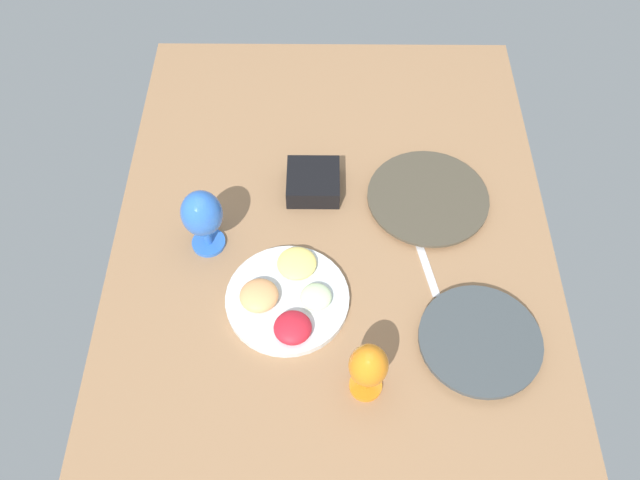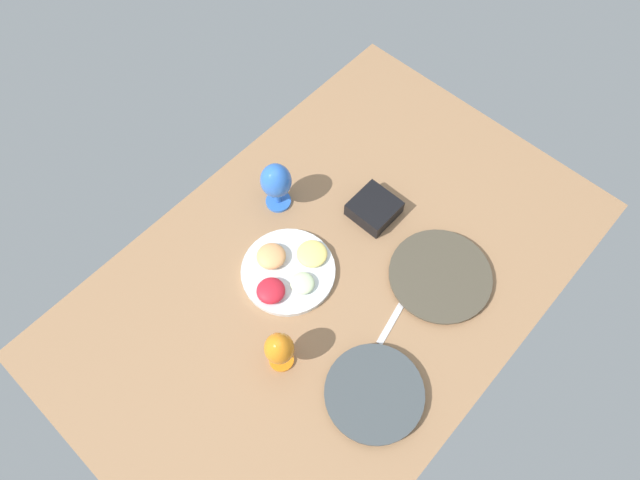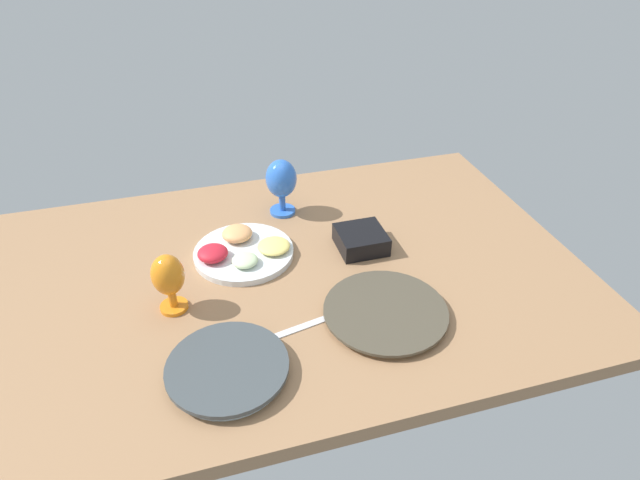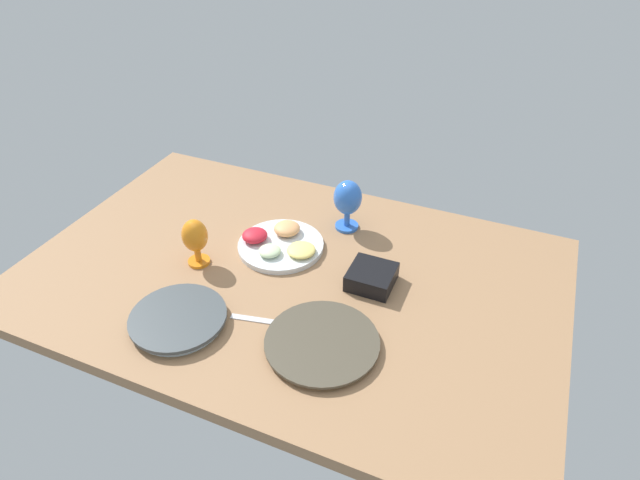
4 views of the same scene
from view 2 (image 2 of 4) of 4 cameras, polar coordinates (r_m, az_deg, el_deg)
The scene contains 8 objects.
ground_plane at distance 166.64cm, azimuth 1.27°, elevation -3.85°, with size 160.00×104.00×4.00cm, color #99704C.
dinner_plate_left at distance 167.14cm, azimuth 12.03°, elevation -3.58°, with size 29.86×29.86×2.05cm.
dinner_plate_right at distance 152.91cm, azimuth 5.49°, elevation -15.19°, with size 26.19×26.19×2.81cm.
fruit_platter at distance 163.68cm, azimuth -3.32°, elevation -3.10°, with size 27.47×27.47×5.32cm.
hurricane_glass_orange at distance 147.22cm, azimuth -4.12°, elevation -10.95°, with size 7.81×7.81×15.66cm.
hurricane_glass_blue at distance 167.87cm, azimuth -4.46°, elevation 5.84°, with size 9.36×9.36×17.76cm.
square_bowl_black at distance 172.87cm, azimuth 5.49°, elevation 3.23°, with size 13.00×13.00×5.26cm.
fork_by_left_plate at distance 160.89cm, azimuth 7.51°, elevation -7.71°, with size 18.00×1.80×0.60cm, color silver.
Camera 2 is at (52.93, 43.48, 149.91)cm, focal length 31.69 mm.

